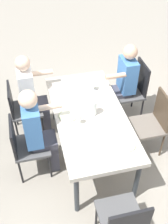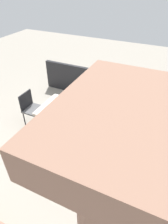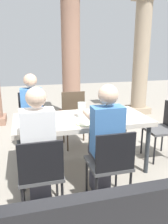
% 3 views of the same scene
% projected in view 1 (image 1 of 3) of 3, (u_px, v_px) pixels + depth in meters
% --- Properties ---
extents(ground_plane, '(16.00, 16.00, 0.00)m').
position_uv_depth(ground_plane, '(89.00, 152.00, 4.03)').
color(ground_plane, gray).
extents(dining_table, '(1.83, 0.89, 0.76)m').
position_uv_depth(dining_table, '(90.00, 118.00, 3.57)').
color(dining_table, beige).
rests_on(dining_table, ground).
extents(chair_west_north, '(0.44, 0.44, 0.97)m').
position_uv_depth(chair_west_north, '(134.00, 88.00, 4.27)').
color(chair_west_north, '#4F4F50').
rests_on(chair_west_north, ground).
extents(chair_west_south, '(0.44, 0.44, 0.87)m').
position_uv_depth(chair_west_south, '(21.00, 107.00, 4.00)').
color(chair_west_south, '#4F4F50').
rests_on(chair_west_south, ground).
extents(chair_mid_north, '(0.44, 0.44, 0.94)m').
position_uv_depth(chair_mid_north, '(153.00, 121.00, 3.76)').
color(chair_mid_north, '#6A6158').
rests_on(chair_mid_north, ground).
extents(chair_mid_south, '(0.44, 0.44, 0.88)m').
position_uv_depth(chair_mid_south, '(25.00, 144.00, 3.47)').
color(chair_mid_south, '#4F4F50').
rests_on(chair_mid_south, ground).
extents(chair_head_east, '(0.44, 0.44, 0.88)m').
position_uv_depth(chair_head_east, '(123.00, 220.00, 2.72)').
color(chair_head_east, '#4F4F50').
rests_on(chair_head_east, ground).
extents(diner_woman_green, '(0.35, 0.49, 1.31)m').
position_uv_depth(diner_woman_green, '(123.00, 82.00, 4.14)').
color(diner_woman_green, '#3F3F4C').
rests_on(diner_woman_green, ground).
extents(diner_man_white, '(0.34, 0.50, 1.33)m').
position_uv_depth(diner_man_white, '(38.00, 130.00, 3.37)').
color(diner_man_white, '#3F3F4C').
rests_on(diner_man_white, ground).
extents(diner_guest_third, '(0.35, 0.49, 1.33)m').
position_uv_depth(diner_guest_third, '(32.00, 94.00, 3.90)').
color(diner_guest_third, '#3F3F4C').
rests_on(diner_guest_third, ground).
extents(plate_0, '(0.23, 0.23, 0.02)m').
position_uv_depth(plate_0, '(96.00, 83.00, 4.02)').
color(plate_0, white).
rests_on(plate_0, dining_table).
extents(wine_glass_0, '(0.08, 0.08, 0.16)m').
position_uv_depth(wine_glass_0, '(93.00, 84.00, 3.81)').
color(wine_glass_0, white).
rests_on(wine_glass_0, dining_table).
extents(fork_0, '(0.02, 0.17, 0.01)m').
position_uv_depth(fork_0, '(94.00, 77.00, 4.13)').
color(fork_0, silver).
rests_on(fork_0, dining_table).
extents(spoon_0, '(0.03, 0.17, 0.01)m').
position_uv_depth(spoon_0, '(99.00, 89.00, 3.91)').
color(spoon_0, silver).
rests_on(spoon_0, dining_table).
extents(plate_1, '(0.24, 0.24, 0.02)m').
position_uv_depth(plate_1, '(68.00, 115.00, 3.49)').
color(plate_1, silver).
rests_on(plate_1, dining_table).
extents(wine_glass_1, '(0.08, 0.08, 0.15)m').
position_uv_depth(wine_glass_1, '(79.00, 117.00, 3.32)').
color(wine_glass_1, white).
rests_on(wine_glass_1, dining_table).
extents(fork_1, '(0.03, 0.17, 0.01)m').
position_uv_depth(fork_1, '(66.00, 108.00, 3.60)').
color(fork_1, silver).
rests_on(fork_1, dining_table).
extents(spoon_1, '(0.02, 0.17, 0.01)m').
position_uv_depth(spoon_1, '(71.00, 124.00, 3.38)').
color(spoon_1, silver).
rests_on(spoon_1, dining_table).
extents(plate_2, '(0.21, 0.21, 0.02)m').
position_uv_depth(plate_2, '(126.00, 145.00, 3.12)').
color(plate_2, white).
rests_on(plate_2, dining_table).
extents(fork_2, '(0.02, 0.17, 0.01)m').
position_uv_depth(fork_2, '(122.00, 136.00, 3.23)').
color(fork_2, silver).
rests_on(fork_2, dining_table).
extents(spoon_2, '(0.02, 0.17, 0.01)m').
position_uv_depth(spoon_2, '(131.00, 156.00, 3.01)').
color(spoon_2, silver).
rests_on(spoon_2, dining_table).
extents(water_pitcher, '(0.11, 0.11, 0.21)m').
position_uv_depth(water_pitcher, '(93.00, 108.00, 3.46)').
color(water_pitcher, white).
rests_on(water_pitcher, dining_table).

